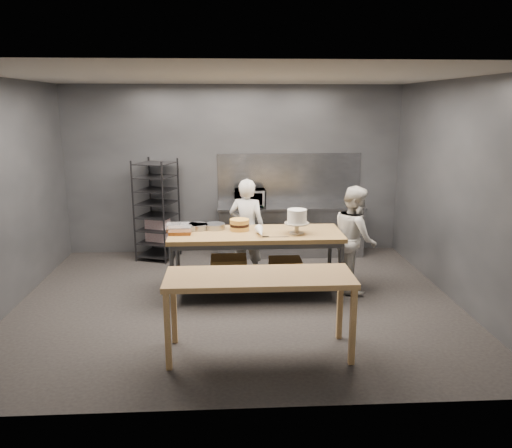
{
  "coord_description": "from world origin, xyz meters",
  "views": [
    {
      "loc": [
        -0.11,
        -6.47,
        2.67
      ],
      "look_at": [
        0.27,
        0.21,
        1.05
      ],
      "focal_mm": 35.0,
      "sensor_mm": 36.0,
      "label": 1
    }
  ],
  "objects_px": {
    "speed_rack": "(157,211)",
    "frosted_cake_stand": "(297,218)",
    "microwave": "(250,198)",
    "chef_behind": "(247,229)",
    "chef_right": "(355,238)",
    "layer_cake": "(240,225)",
    "near_counter": "(259,283)",
    "work_table": "(255,256)"
  },
  "relations": [
    {
      "from": "chef_right",
      "to": "frosted_cake_stand",
      "type": "height_order",
      "value": "chef_right"
    },
    {
      "from": "microwave",
      "to": "frosted_cake_stand",
      "type": "relative_size",
      "value": 1.58
    },
    {
      "from": "microwave",
      "to": "speed_rack",
      "type": "bearing_deg",
      "value": -177.18
    },
    {
      "from": "chef_right",
      "to": "frosted_cake_stand",
      "type": "distance_m",
      "value": 1.0
    },
    {
      "from": "speed_rack",
      "to": "microwave",
      "type": "height_order",
      "value": "speed_rack"
    },
    {
      "from": "work_table",
      "to": "microwave",
      "type": "xyz_separation_m",
      "value": [
        0.02,
        1.91,
        0.48
      ]
    },
    {
      "from": "frosted_cake_stand",
      "to": "near_counter",
      "type": "bearing_deg",
      "value": -110.85
    },
    {
      "from": "near_counter",
      "to": "layer_cake",
      "type": "relative_size",
      "value": 7.29
    },
    {
      "from": "speed_rack",
      "to": "microwave",
      "type": "relative_size",
      "value": 3.23
    },
    {
      "from": "speed_rack",
      "to": "frosted_cake_stand",
      "type": "relative_size",
      "value": 5.1
    },
    {
      "from": "chef_right",
      "to": "chef_behind",
      "type": "bearing_deg",
      "value": 67.57
    },
    {
      "from": "microwave",
      "to": "frosted_cake_stand",
      "type": "bearing_deg",
      "value": -74.63
    },
    {
      "from": "work_table",
      "to": "microwave",
      "type": "distance_m",
      "value": 1.97
    },
    {
      "from": "chef_behind",
      "to": "work_table",
      "type": "bearing_deg",
      "value": 113.84
    },
    {
      "from": "frosted_cake_stand",
      "to": "chef_right",
      "type": "bearing_deg",
      "value": 16.64
    },
    {
      "from": "chef_right",
      "to": "microwave",
      "type": "relative_size",
      "value": 2.83
    },
    {
      "from": "frosted_cake_stand",
      "to": "chef_behind",
      "type": "bearing_deg",
      "value": 126.44
    },
    {
      "from": "layer_cake",
      "to": "microwave",
      "type": "bearing_deg",
      "value": 82.87
    },
    {
      "from": "speed_rack",
      "to": "microwave",
      "type": "bearing_deg",
      "value": 2.82
    },
    {
      "from": "near_counter",
      "to": "chef_behind",
      "type": "distance_m",
      "value": 2.51
    },
    {
      "from": "work_table",
      "to": "speed_rack",
      "type": "bearing_deg",
      "value": 131.18
    },
    {
      "from": "chef_behind",
      "to": "chef_right",
      "type": "height_order",
      "value": "chef_behind"
    },
    {
      "from": "microwave",
      "to": "layer_cake",
      "type": "distance_m",
      "value": 1.8
    },
    {
      "from": "speed_rack",
      "to": "frosted_cake_stand",
      "type": "xyz_separation_m",
      "value": [
        2.18,
        -1.95,
        0.29
      ]
    },
    {
      "from": "near_counter",
      "to": "chef_behind",
      "type": "xyz_separation_m",
      "value": [
        -0.04,
        2.51,
        -0.03
      ]
    },
    {
      "from": "microwave",
      "to": "layer_cake",
      "type": "relative_size",
      "value": 1.98
    },
    {
      "from": "microwave",
      "to": "chef_right",
      "type": "bearing_deg",
      "value": -50.65
    },
    {
      "from": "work_table",
      "to": "near_counter",
      "type": "distance_m",
      "value": 1.75
    },
    {
      "from": "chef_behind",
      "to": "microwave",
      "type": "relative_size",
      "value": 2.88
    },
    {
      "from": "frosted_cake_stand",
      "to": "layer_cake",
      "type": "distance_m",
      "value": 0.83
    },
    {
      "from": "microwave",
      "to": "frosted_cake_stand",
      "type": "distance_m",
      "value": 2.11
    },
    {
      "from": "chef_right",
      "to": "layer_cake",
      "type": "distance_m",
      "value": 1.69
    },
    {
      "from": "near_counter",
      "to": "chef_behind",
      "type": "height_order",
      "value": "chef_behind"
    },
    {
      "from": "chef_behind",
      "to": "chef_right",
      "type": "bearing_deg",
      "value": 176.19
    },
    {
      "from": "speed_rack",
      "to": "chef_right",
      "type": "xyz_separation_m",
      "value": [
        3.07,
        -1.68,
        -0.09
      ]
    },
    {
      "from": "layer_cake",
      "to": "near_counter",
      "type": "bearing_deg",
      "value": -84.95
    },
    {
      "from": "layer_cake",
      "to": "chef_right",
      "type": "bearing_deg",
      "value": 0.89
    },
    {
      "from": "near_counter",
      "to": "speed_rack",
      "type": "distance_m",
      "value": 3.9
    },
    {
      "from": "work_table",
      "to": "near_counter",
      "type": "relative_size",
      "value": 1.2
    },
    {
      "from": "near_counter",
      "to": "frosted_cake_stand",
      "type": "distance_m",
      "value": 1.77
    },
    {
      "from": "near_counter",
      "to": "chef_right",
      "type": "relative_size",
      "value": 1.3
    },
    {
      "from": "near_counter",
      "to": "chef_right",
      "type": "xyz_separation_m",
      "value": [
        1.51,
        1.89,
        -0.05
      ]
    }
  ]
}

